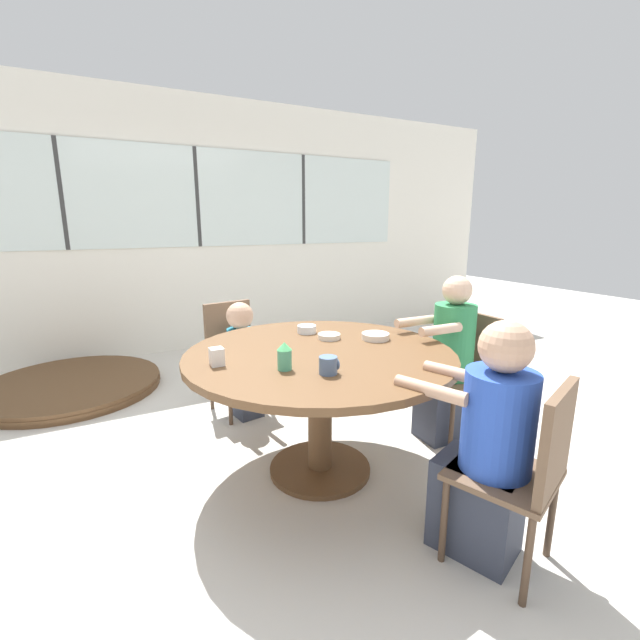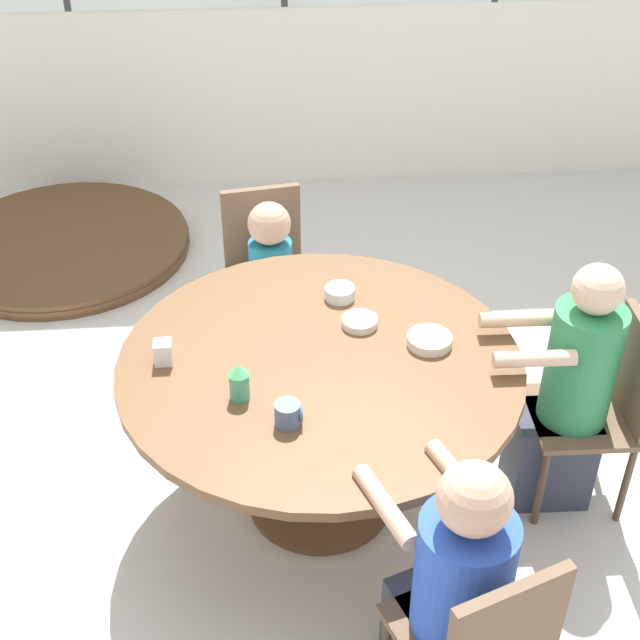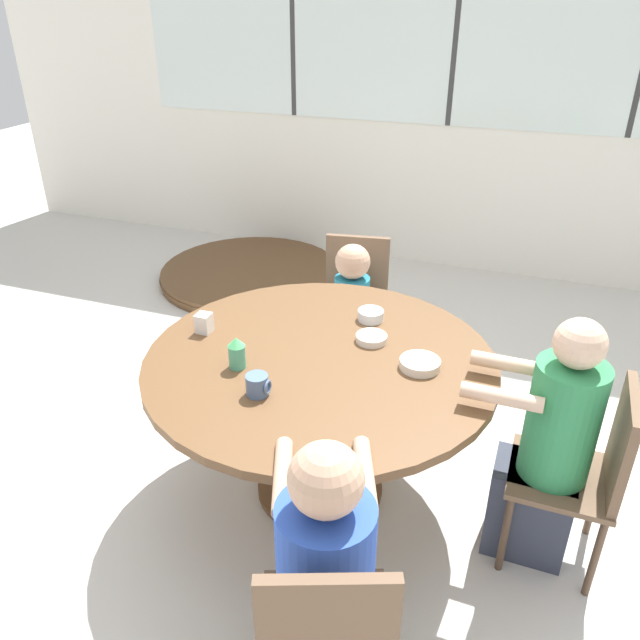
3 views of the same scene
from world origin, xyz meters
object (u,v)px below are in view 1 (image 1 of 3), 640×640
(chair_for_woman_green_shirt, at_px, (528,464))
(chair_for_toddler, at_px, (234,347))
(person_man_blue_shirt, at_px, (448,365))
(bowl_white_shallow, at_px, (329,336))
(sippy_cup, at_px, (285,356))
(folded_table_stack, at_px, (71,386))
(person_toddler, at_px, (243,361))
(person_woman_green_shirt, at_px, (487,452))
(milk_carton_small, at_px, (217,357))
(bowl_fruit, at_px, (375,336))
(coffee_mug, at_px, (329,365))
(bowl_cereal, at_px, (307,329))
(chair_for_man_blue_shirt, at_px, (466,364))

(chair_for_woman_green_shirt, distance_m, chair_for_toddler, 2.24)
(person_man_blue_shirt, distance_m, bowl_white_shallow, 0.86)
(sippy_cup, distance_m, folded_table_stack, 2.66)
(person_man_blue_shirt, distance_m, sippy_cup, 1.31)
(chair_for_toddler, bearing_deg, person_toddler, 90.00)
(person_woman_green_shirt, xyz_separation_m, folded_table_stack, (-1.72, 3.02, -0.45))
(person_woman_green_shirt, height_order, bowl_white_shallow, person_woman_green_shirt)
(person_toddler, distance_m, milk_carton_small, 1.08)
(person_woman_green_shirt, xyz_separation_m, bowl_white_shallow, (-0.17, 1.10, 0.27))
(sippy_cup, height_order, bowl_white_shallow, sippy_cup)
(person_toddler, height_order, sippy_cup, sippy_cup)
(bowl_fruit, relative_size, folded_table_stack, 0.11)
(person_man_blue_shirt, relative_size, folded_table_stack, 0.75)
(person_woman_green_shirt, height_order, folded_table_stack, person_woman_green_shirt)
(person_woman_green_shirt, xyz_separation_m, person_man_blue_shirt, (0.62, 0.88, 0.02))
(bowl_fruit, bearing_deg, chair_for_woman_green_shirt, -90.87)
(milk_carton_small, xyz_separation_m, folded_table_stack, (-0.80, 2.09, -0.75))
(person_man_blue_shirt, distance_m, bowl_fruit, 0.61)
(person_toddler, height_order, coffee_mug, person_toddler)
(bowl_white_shallow, height_order, bowl_cereal, bowl_cereal)
(coffee_mug, bearing_deg, chair_for_toddler, 91.96)
(chair_for_man_blue_shirt, height_order, coffee_mug, chair_for_man_blue_shirt)
(chair_for_man_blue_shirt, xyz_separation_m, person_woman_green_shirt, (-0.78, -0.88, -0.01))
(bowl_cereal, relative_size, bowl_fruit, 0.72)
(chair_for_woman_green_shirt, height_order, sippy_cup, sippy_cup)
(chair_for_toddler, xyz_separation_m, bowl_cereal, (0.29, -0.71, 0.27))
(folded_table_stack, bearing_deg, chair_for_man_blue_shirt, -40.47)
(person_toddler, height_order, folded_table_stack, person_toddler)
(chair_for_man_blue_shirt, distance_m, person_woman_green_shirt, 1.18)
(chair_for_toddler, xyz_separation_m, sippy_cup, (-0.11, -1.30, 0.32))
(person_woman_green_shirt, xyz_separation_m, sippy_cup, (-0.64, 0.71, 0.33))
(coffee_mug, bearing_deg, person_woman_green_shirt, -49.55)
(bowl_white_shallow, relative_size, bowl_cereal, 1.14)
(sippy_cup, bearing_deg, folded_table_stack, 115.14)
(bowl_white_shallow, height_order, bowl_fruit, bowl_fruit)
(person_woman_green_shirt, bearing_deg, bowl_white_shallow, 78.01)
(person_toddler, height_order, bowl_fruit, person_toddler)
(person_toddler, bearing_deg, bowl_white_shallow, 104.16)
(person_man_blue_shirt, xyz_separation_m, person_toddler, (-1.12, 0.98, -0.08))
(bowl_cereal, bearing_deg, chair_for_toddler, 112.28)
(coffee_mug, bearing_deg, folded_table_stack, 116.89)
(bowl_cereal, xyz_separation_m, folded_table_stack, (-1.49, 1.72, -0.73))
(sippy_cup, bearing_deg, bowl_white_shallow, 40.39)
(coffee_mug, height_order, bowl_white_shallow, coffee_mug)
(bowl_cereal, bearing_deg, chair_for_woman_green_shirt, -78.65)
(bowl_fruit, distance_m, folded_table_stack, 2.82)
(chair_for_woman_green_shirt, height_order, folded_table_stack, chair_for_woman_green_shirt)
(person_woman_green_shirt, height_order, milk_carton_small, person_woman_green_shirt)
(folded_table_stack, bearing_deg, chair_for_toddler, -39.95)
(person_man_blue_shirt, xyz_separation_m, bowl_white_shallow, (-0.80, 0.22, 0.25))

